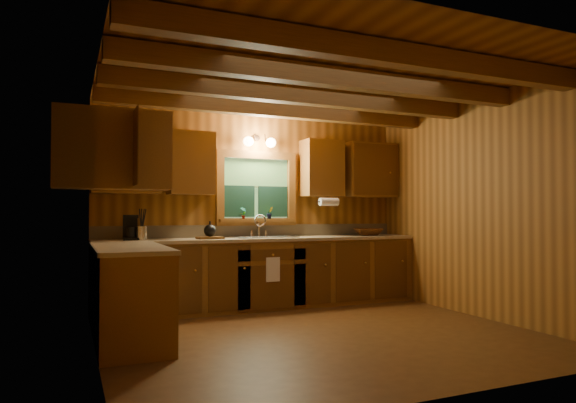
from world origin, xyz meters
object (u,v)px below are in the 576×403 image
at_px(coffee_maker, 130,228).
at_px(cutting_board, 210,238).
at_px(wicker_basket, 368,232).
at_px(sink, 263,241).

bearing_deg(coffee_maker, cutting_board, -3.19).
relative_size(cutting_board, wicker_basket, 0.74).
distance_m(coffee_maker, wicker_basket, 3.23).
bearing_deg(wicker_basket, sink, 178.60).
bearing_deg(wicker_basket, cutting_board, -178.72).
height_order(coffee_maker, wicker_basket, coffee_maker).
distance_m(coffee_maker, cutting_board, 0.94).
relative_size(coffee_maker, wicker_basket, 0.72).
relative_size(sink, wicker_basket, 2.00).
bearing_deg(sink, coffee_maker, 178.41).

